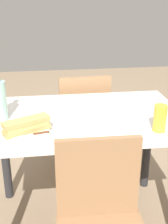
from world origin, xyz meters
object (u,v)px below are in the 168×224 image
object	(u,v)px
chair_near	(83,118)
baguette_sandwich_near	(26,125)
dining_table	(84,134)
knife_near	(33,134)
beer_glass	(160,118)
chair_far	(102,223)
plate_near	(27,133)

from	to	relation	value
chair_near	baguette_sandwich_near	bearing A→B (deg)	63.58
dining_table	baguette_sandwich_near	distance (m)	0.42
chair_near	knife_near	distance (m)	0.94
dining_table	baguette_sandwich_near	size ratio (longest dim) A/B	4.76
knife_near	beer_glass	world-z (taller)	beer_glass
knife_near	beer_glass	xyz separation A→B (m)	(-0.64, 0.01, 0.05)
chair_far	baguette_sandwich_near	size ratio (longest dim) A/B	3.51
plate_near	chair_far	bearing A→B (deg)	130.81
dining_table	beer_glass	world-z (taller)	beer_glass
baguette_sandwich_near	knife_near	size ratio (longest dim) A/B	1.38
chair_near	knife_near	world-z (taller)	chair_near
dining_table	chair_far	bearing A→B (deg)	90.19
dining_table	chair_near	bearing A→B (deg)	-96.82
chair_far	beer_glass	size ratio (longest dim) A/B	6.09
baguette_sandwich_near	knife_near	xyz separation A→B (m)	(-0.03, 0.04, -0.03)
chair_near	plate_near	xyz separation A→B (m)	(0.39, 0.78, 0.28)
chair_far	chair_near	size ratio (longest dim) A/B	1.00
chair_near	chair_far	bearing A→B (deg)	86.67
chair_near	beer_glass	distance (m)	0.94
beer_glass	dining_table	bearing A→B (deg)	-35.57
chair_near	baguette_sandwich_near	distance (m)	0.93
dining_table	chair_far	world-z (taller)	chair_far
chair_far	chair_near	world-z (taller)	same
plate_near	baguette_sandwich_near	world-z (taller)	baguette_sandwich_near
beer_glass	chair_near	bearing A→B (deg)	-70.88
dining_table	chair_far	size ratio (longest dim) A/B	1.36
chair_near	baguette_sandwich_near	size ratio (longest dim) A/B	3.51
plate_near	beer_glass	size ratio (longest dim) A/B	1.61
chair_far	knife_near	size ratio (longest dim) A/B	4.84
chair_near	beer_glass	bearing A→B (deg)	109.12
dining_table	plate_near	distance (m)	0.40
chair_far	baguette_sandwich_near	world-z (taller)	chair_far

